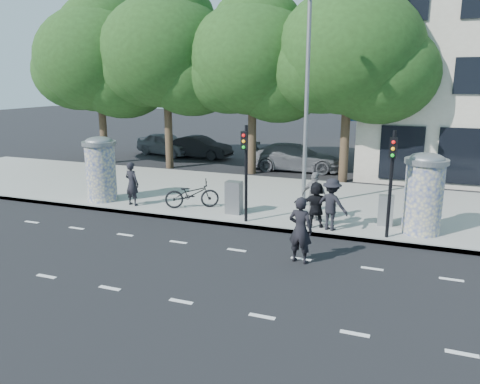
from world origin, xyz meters
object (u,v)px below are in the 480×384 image
at_px(ad_column_left, 101,167).
at_px(ad_column_right, 424,192).
at_px(ped_d, 331,204).
at_px(man_road, 300,230).
at_px(ped_e, 315,196).
at_px(traffic_pole_far, 391,174).
at_px(bicycle, 192,194).
at_px(traffic_pole_near, 246,164).
at_px(ped_f, 316,205).
at_px(ped_b, 132,184).
at_px(cabinet_left, 234,197).
at_px(street_lamp, 307,86).
at_px(car_mid, 199,147).
at_px(cabinet_right, 386,210).
at_px(car_left, 166,144).
at_px(car_right, 295,157).

distance_m(ad_column_left, ad_column_right, 12.40).
relative_size(ped_d, man_road, 0.91).
xyz_separation_m(ad_column_right, ped_e, (-3.58, 0.15, -0.51)).
height_order(ad_column_right, ped_d, ad_column_right).
height_order(traffic_pole_far, bicycle, traffic_pole_far).
distance_m(traffic_pole_near, ped_f, 2.77).
bearing_deg(ad_column_right, man_road, -132.19).
bearing_deg(ped_e, ped_b, 23.79).
relative_size(ad_column_right, cabinet_left, 2.17).
xyz_separation_m(street_lamp, ped_f, (1.04, -2.56, -3.85)).
height_order(ped_b, ped_f, ped_b).
xyz_separation_m(ad_column_left, man_road, (9.21, -3.32, -0.58)).
relative_size(ped_d, car_mid, 0.41).
relative_size(ped_f, cabinet_right, 1.49).
relative_size(street_lamp, ped_d, 4.57).
bearing_deg(ped_b, street_lamp, -148.99).
bearing_deg(cabinet_left, traffic_pole_far, -6.99).
distance_m(ad_column_right, traffic_pole_far, 1.52).
relative_size(ped_e, cabinet_left, 1.43).
xyz_separation_m(man_road, bicycle, (-5.19, 3.60, -0.26)).
xyz_separation_m(traffic_pole_far, man_road, (-2.19, -2.62, -1.27)).
bearing_deg(ped_d, cabinet_left, 6.18).
distance_m(traffic_pole_near, ped_d, 3.22).
bearing_deg(street_lamp, ped_d, -59.36).
xyz_separation_m(traffic_pole_near, cabinet_left, (-0.76, 0.83, -1.47)).
bearing_deg(ped_d, ad_column_left, 12.94).
height_order(ad_column_right, traffic_pole_near, traffic_pole_near).
height_order(ad_column_right, bicycle, ad_column_right).
xyz_separation_m(ad_column_left, cabinet_left, (5.84, 0.12, -0.78)).
height_order(ad_column_left, cabinet_left, ad_column_left).
bearing_deg(ped_b, ad_column_right, -167.03).
bearing_deg(car_mid, car_left, 86.29).
bearing_deg(ad_column_right, cabinet_left, -179.33).
relative_size(bicycle, car_right, 0.40).
height_order(traffic_pole_near, traffic_pole_far, same).
bearing_deg(bicycle, ped_b, 73.81).
xyz_separation_m(man_road, car_right, (-3.51, 13.21, -0.21)).
xyz_separation_m(traffic_pole_far, cabinet_left, (-5.56, 0.83, -1.47)).
distance_m(ad_column_left, ped_e, 8.85).
xyz_separation_m(traffic_pole_far, street_lamp, (-3.40, 2.84, 2.56)).
height_order(ad_column_left, cabinet_right, ad_column_left).
xyz_separation_m(ped_b, cabinet_right, (9.63, 0.86, -0.35)).
height_order(ad_column_right, man_road, ad_column_right).
relative_size(traffic_pole_far, ped_e, 1.94).
bearing_deg(ped_d, ad_column_right, -149.33).
relative_size(ped_f, car_right, 0.30).
bearing_deg(cabinet_left, man_road, -44.14).
bearing_deg(ped_f, car_right, -95.76).
distance_m(traffic_pole_far, cabinet_left, 5.81).
height_order(traffic_pole_near, ped_f, traffic_pole_near).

